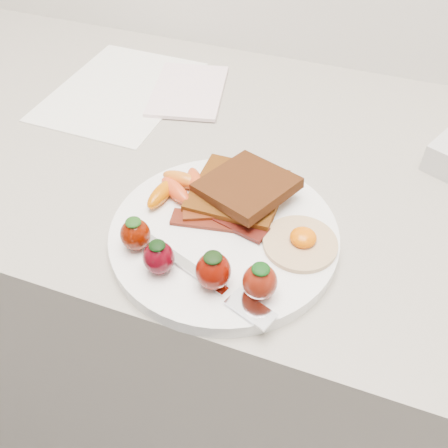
% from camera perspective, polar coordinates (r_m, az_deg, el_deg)
% --- Properties ---
extents(counter, '(2.00, 0.60, 0.90)m').
position_cam_1_polar(counter, '(1.05, 4.15, -12.47)').
color(counter, gray).
rests_on(counter, ground).
extents(plate, '(0.27, 0.27, 0.02)m').
position_cam_1_polar(plate, '(0.59, 0.00, -1.29)').
color(plate, white).
rests_on(plate, counter).
extents(toast_lower, '(0.11, 0.11, 0.01)m').
position_cam_1_polar(toast_lower, '(0.62, 1.57, 3.70)').
color(toast_lower, '#3E1305').
rests_on(toast_lower, plate).
extents(toast_upper, '(0.13, 0.13, 0.02)m').
position_cam_1_polar(toast_upper, '(0.61, 2.60, 4.38)').
color(toast_upper, black).
rests_on(toast_upper, toast_lower).
extents(fried_egg, '(0.10, 0.10, 0.02)m').
position_cam_1_polar(fried_egg, '(0.57, 8.79, -2.01)').
color(fried_egg, beige).
rests_on(fried_egg, plate).
extents(bacon_strips, '(0.12, 0.07, 0.01)m').
position_cam_1_polar(bacon_strips, '(0.59, -0.20, 0.79)').
color(bacon_strips, '#4F0906').
rests_on(bacon_strips, plate).
extents(baby_carrots, '(0.07, 0.09, 0.02)m').
position_cam_1_polar(baby_carrots, '(0.63, -5.22, 4.28)').
color(baby_carrots, orange).
rests_on(baby_carrots, plate).
extents(strawberries, '(0.19, 0.06, 0.05)m').
position_cam_1_polar(strawberries, '(0.53, -3.36, -4.33)').
color(strawberries, '#580F00').
rests_on(strawberries, plate).
extents(fork, '(0.18, 0.08, 0.00)m').
position_cam_1_polar(fork, '(0.53, -1.36, -6.72)').
color(fork, silver).
rests_on(fork, plate).
extents(paper_sheet, '(0.21, 0.28, 0.00)m').
position_cam_1_polar(paper_sheet, '(0.88, -11.73, 14.71)').
color(paper_sheet, white).
rests_on(paper_sheet, counter).
extents(notepad, '(0.15, 0.19, 0.01)m').
position_cam_1_polar(notepad, '(0.86, -4.10, 14.99)').
color(notepad, white).
rests_on(notepad, paper_sheet).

